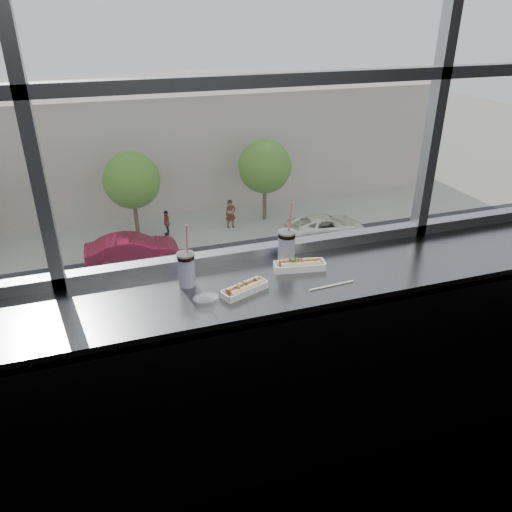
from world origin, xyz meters
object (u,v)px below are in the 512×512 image
object	(u,v)px
tree_right	(265,167)
loose_straw	(331,286)
soda_cup_left	(186,268)
car_far_b	(132,246)
car_near_c	(115,329)
pedestrian_c	(166,220)
car_near_d	(321,294)
wrapper	(206,298)
pedestrian_d	(230,211)
hotdog_tray_right	(300,265)
soda_cup_right	(287,246)
car_far_c	(325,223)
car_near_e	(423,277)
tree_center	(132,180)
hotdog_tray_left	(245,288)

from	to	relation	value
tree_right	loose_straw	bearing A→B (deg)	-108.88
soda_cup_left	car_far_b	world-z (taller)	soda_cup_left
soda_cup_left	car_near_c	xyz separation A→B (m)	(-0.49, 16.18, -11.01)
pedestrian_c	tree_right	world-z (taller)	tree_right
car_near_d	tree_right	size ratio (longest dim) A/B	1.09
wrapper	car_near_c	bearing A→B (deg)	91.89
pedestrian_d	car_far_b	bearing A→B (deg)	-153.73
hotdog_tray_right	car_near_d	world-z (taller)	hotdog_tray_right
loose_straw	car_far_b	size ratio (longest dim) A/B	0.03
wrapper	car_near_d	distance (m)	21.65
soda_cup_right	car_near_d	xyz separation A→B (m)	(8.44, 16.13, -11.13)
wrapper	pedestrian_d	xyz separation A→B (m)	(7.70, 27.67, -10.92)
soda_cup_left	car_far_c	distance (m)	29.68
car_near_e	hotdog_tray_right	bearing A→B (deg)	144.60
tree_right	soda_cup_left	bearing A→B (deg)	-110.20
tree_center	wrapper	bearing A→B (deg)	-93.38
soda_cup_left	wrapper	bearing A→B (deg)	-72.23
hotdog_tray_left	hotdog_tray_right	distance (m)	0.36
hotdog_tray_left	soda_cup_right	xyz separation A→B (m)	(0.29, 0.21, 0.08)
car_near_d	pedestrian_c	xyz separation A→B (m)	(-5.43, 11.45, -0.03)
soda_cup_right	car_far_c	distance (m)	29.40
car_near_c	car_near_d	bearing A→B (deg)	-94.07
hotdog_tray_left	wrapper	xyz separation A→B (m)	(-0.19, -0.01, -0.01)
car_near_d	car_far_b	bearing A→B (deg)	41.74
hotdog_tray_right	pedestrian_c	distance (m)	29.94
hotdog_tray_right	car_near_c	bearing A→B (deg)	103.91
hotdog_tray_left	wrapper	size ratio (longest dim) A/B	2.25
hotdog_tray_left	wrapper	distance (m)	0.19
tree_right	car_near_e	bearing A→B (deg)	-70.38
loose_straw	car_far_c	bearing A→B (deg)	59.70
pedestrian_c	hotdog_tray_left	bearing A→B (deg)	-6.77
pedestrian_d	tree_right	bearing A→B (deg)	14.53
hotdog_tray_left	car_far_c	bearing A→B (deg)	41.00
car_near_d	tree_right	xyz separation A→B (m)	(1.40, 12.00, 2.71)
pedestrian_d	soda_cup_right	bearing A→B (deg)	-104.74
soda_cup_left	pedestrian_d	distance (m)	30.62
soda_cup_left	tree_center	xyz separation A→B (m)	(1.73, 28.18, -8.48)
tree_center	hotdog_tray_right	bearing A→B (deg)	-92.34
car_near_e	pedestrian_d	world-z (taller)	pedestrian_d
soda_cup_right	loose_straw	distance (m)	0.33
hotdog_tray_right	wrapper	bearing A→B (deg)	-154.69
loose_straw	wrapper	world-z (taller)	wrapper
pedestrian_c	wrapper	bearing A→B (deg)	-7.15
loose_straw	tree_center	world-z (taller)	loose_straw
pedestrian_d	pedestrian_c	bearing A→B (deg)	178.24
soda_cup_left	loose_straw	bearing A→B (deg)	-19.65
car_near_d	pedestrian_d	world-z (taller)	pedestrian_d
hotdog_tray_left	hotdog_tray_right	size ratio (longest dim) A/B	0.91
soda_cup_left	loose_straw	xyz separation A→B (m)	(0.65, -0.23, -0.09)
wrapper	car_near_e	xyz separation A→B (m)	(14.59, 16.35, -11.09)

